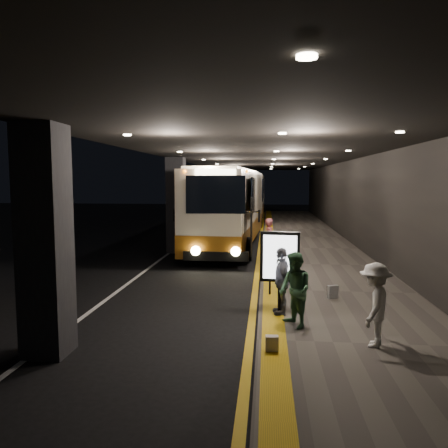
{
  "coord_description": "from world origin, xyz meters",
  "views": [
    {
      "loc": [
        2.68,
        -15.81,
        3.35
      ],
      "look_at": [
        1.06,
        0.56,
        1.7
      ],
      "focal_mm": 35.0,
      "sensor_mm": 36.0,
      "label": 1
    }
  ],
  "objects_px": {
    "coach_second": "(247,200)",
    "coach_third": "(251,197)",
    "passenger_waiting_green": "(295,290)",
    "info_sign": "(280,258)",
    "passenger_boarding": "(270,240)",
    "bag_polka": "(333,292)",
    "passenger_waiting_grey": "(281,281)",
    "stanchion_post": "(270,274)",
    "passenger_waiting_white": "(375,305)",
    "coach_main": "(229,211)",
    "bag_plain": "(272,344)"
  },
  "relations": [
    {
      "from": "passenger_waiting_grey",
      "to": "info_sign",
      "type": "relative_size",
      "value": 0.81
    },
    {
      "from": "passenger_waiting_green",
      "to": "info_sign",
      "type": "distance_m",
      "value": 1.14
    },
    {
      "from": "passenger_waiting_white",
      "to": "bag_plain",
      "type": "xyz_separation_m",
      "value": [
        -1.97,
        -0.48,
        -0.67
      ]
    },
    {
      "from": "coach_main",
      "to": "passenger_waiting_white",
      "type": "relative_size",
      "value": 7.48
    },
    {
      "from": "passenger_waiting_grey",
      "to": "bag_plain",
      "type": "distance_m",
      "value": 2.47
    },
    {
      "from": "coach_second",
      "to": "passenger_waiting_green",
      "type": "height_order",
      "value": "coach_second"
    },
    {
      "from": "passenger_waiting_grey",
      "to": "stanchion_post",
      "type": "height_order",
      "value": "passenger_waiting_grey"
    },
    {
      "from": "coach_main",
      "to": "bag_polka",
      "type": "distance_m",
      "value": 10.71
    },
    {
      "from": "coach_second",
      "to": "bag_plain",
      "type": "distance_m",
      "value": 26.74
    },
    {
      "from": "passenger_waiting_green",
      "to": "passenger_waiting_white",
      "type": "xyz_separation_m",
      "value": [
        1.47,
        -0.97,
        -0.01
      ]
    },
    {
      "from": "bag_polka",
      "to": "stanchion_post",
      "type": "distance_m",
      "value": 1.76
    },
    {
      "from": "passenger_boarding",
      "to": "bag_polka",
      "type": "bearing_deg",
      "value": -169.45
    },
    {
      "from": "coach_third",
      "to": "stanchion_post",
      "type": "height_order",
      "value": "coach_third"
    },
    {
      "from": "bag_plain",
      "to": "coach_second",
      "type": "bearing_deg",
      "value": 93.63
    },
    {
      "from": "coach_second",
      "to": "coach_third",
      "type": "bearing_deg",
      "value": 90.7
    },
    {
      "from": "passenger_waiting_grey",
      "to": "stanchion_post",
      "type": "relative_size",
      "value": 1.4
    },
    {
      "from": "passenger_waiting_grey",
      "to": "stanchion_post",
      "type": "distance_m",
      "value": 1.77
    },
    {
      "from": "coach_main",
      "to": "passenger_waiting_grey",
      "type": "xyz_separation_m",
      "value": [
        2.24,
        -11.47,
        -0.86
      ]
    },
    {
      "from": "passenger_boarding",
      "to": "passenger_waiting_green",
      "type": "relative_size",
      "value": 1.04
    },
    {
      "from": "coach_main",
      "to": "coach_third",
      "type": "bearing_deg",
      "value": 92.22
    },
    {
      "from": "info_sign",
      "to": "bag_polka",
      "type": "bearing_deg",
      "value": 50.67
    },
    {
      "from": "passenger_waiting_grey",
      "to": "bag_polka",
      "type": "distance_m",
      "value": 2.19
    },
    {
      "from": "passenger_waiting_green",
      "to": "bag_plain",
      "type": "relative_size",
      "value": 5.5
    },
    {
      "from": "info_sign",
      "to": "coach_third",
      "type": "bearing_deg",
      "value": 99.07
    },
    {
      "from": "bag_plain",
      "to": "info_sign",
      "type": "bearing_deg",
      "value": 85.26
    },
    {
      "from": "bag_polka",
      "to": "bag_plain",
      "type": "distance_m",
      "value": 4.24
    },
    {
      "from": "coach_third",
      "to": "passenger_boarding",
      "type": "height_order",
      "value": "coach_third"
    },
    {
      "from": "passenger_waiting_white",
      "to": "passenger_waiting_grey",
      "type": "height_order",
      "value": "passenger_waiting_white"
    },
    {
      "from": "coach_main",
      "to": "info_sign",
      "type": "distance_m",
      "value": 11.64
    },
    {
      "from": "coach_second",
      "to": "bag_polka",
      "type": "xyz_separation_m",
      "value": [
        3.38,
        -22.75,
        -1.48
      ]
    },
    {
      "from": "passenger_waiting_green",
      "to": "stanchion_post",
      "type": "bearing_deg",
      "value": 162.29
    },
    {
      "from": "passenger_boarding",
      "to": "stanchion_post",
      "type": "distance_m",
      "value": 5.02
    },
    {
      "from": "passenger_waiting_grey",
      "to": "bag_plain",
      "type": "height_order",
      "value": "passenger_waiting_grey"
    },
    {
      "from": "passenger_waiting_green",
      "to": "bag_polka",
      "type": "distance_m",
      "value": 2.79
    },
    {
      "from": "passenger_waiting_white",
      "to": "info_sign",
      "type": "height_order",
      "value": "info_sign"
    },
    {
      "from": "stanchion_post",
      "to": "coach_main",
      "type": "bearing_deg",
      "value": 101.48
    },
    {
      "from": "passenger_waiting_white",
      "to": "passenger_boarding",
      "type": "bearing_deg",
      "value": -144.79
    },
    {
      "from": "passenger_waiting_white",
      "to": "coach_main",
      "type": "bearing_deg",
      "value": -141.12
    },
    {
      "from": "passenger_boarding",
      "to": "passenger_waiting_grey",
      "type": "xyz_separation_m",
      "value": [
        0.24,
        -6.75,
        -0.05
      ]
    },
    {
      "from": "coach_second",
      "to": "passenger_waiting_grey",
      "type": "distance_m",
      "value": 24.37
    },
    {
      "from": "passenger_waiting_grey",
      "to": "passenger_waiting_green",
      "type": "bearing_deg",
      "value": 10.02
    },
    {
      "from": "bag_polka",
      "to": "coach_main",
      "type": "bearing_deg",
      "value": 110.32
    },
    {
      "from": "coach_third",
      "to": "info_sign",
      "type": "xyz_separation_m",
      "value": [
        1.93,
        -34.13,
        -0.16
      ]
    },
    {
      "from": "coach_second",
      "to": "passenger_waiting_grey",
      "type": "height_order",
      "value": "coach_second"
    },
    {
      "from": "passenger_waiting_white",
      "to": "coach_third",
      "type": "bearing_deg",
      "value": -151.79
    },
    {
      "from": "coach_third",
      "to": "passenger_waiting_white",
      "type": "distance_m",
      "value": 36.26
    },
    {
      "from": "coach_second",
      "to": "passenger_waiting_white",
      "type": "xyz_separation_m",
      "value": [
        3.66,
        -26.17,
        -0.84
      ]
    },
    {
      "from": "coach_second",
      "to": "coach_main",
      "type": "bearing_deg",
      "value": -90.92
    },
    {
      "from": "coach_second",
      "to": "passenger_boarding",
      "type": "bearing_deg",
      "value": -84.05
    },
    {
      "from": "coach_third",
      "to": "passenger_waiting_green",
      "type": "distance_m",
      "value": 35.17
    }
  ]
}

